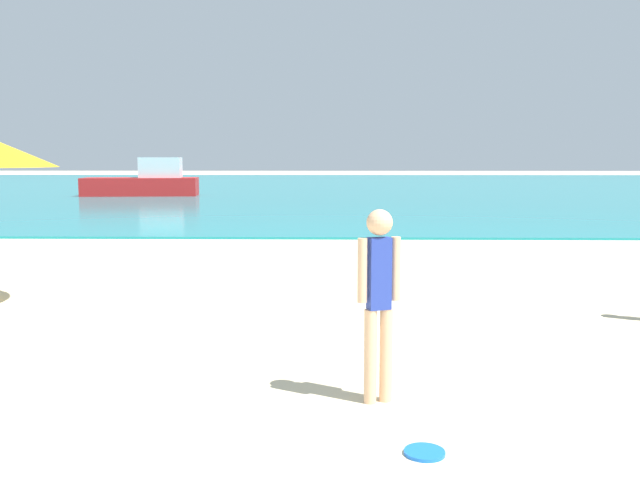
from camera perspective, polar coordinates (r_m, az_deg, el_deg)
The scene contains 4 objects.
water at distance 46.49m, azimuth 0.78°, elevation 4.52°, with size 160.00×60.00×0.06m, color teal.
person_standing at distance 5.50m, azimuth 4.96°, elevation -4.53°, with size 0.35×0.21×1.59m.
frisbee at distance 4.86m, azimuth 8.77°, elevation -17.22°, with size 0.28×0.28×0.03m, color blue.
boat_far at distance 35.81m, azimuth -14.48°, elevation 4.70°, with size 5.87×2.40×1.94m.
Camera 1 is at (0.38, -2.07, 1.99)m, focal length 38.11 mm.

